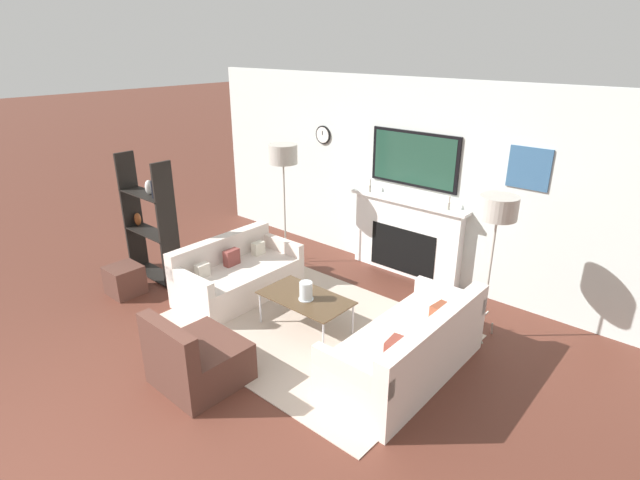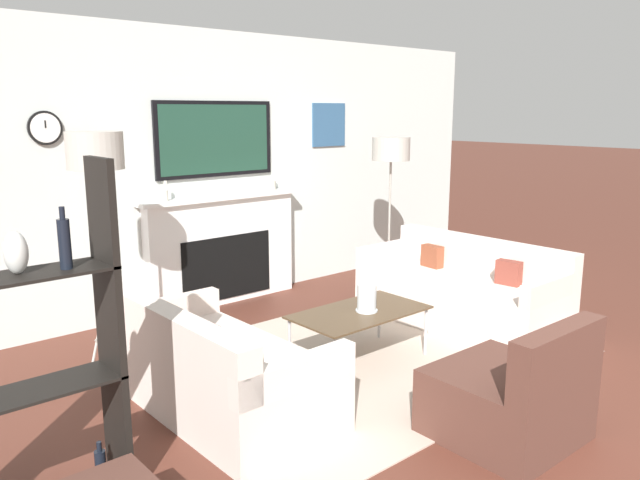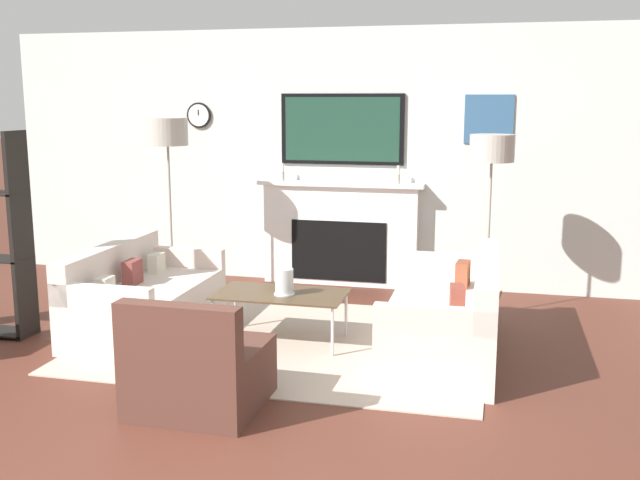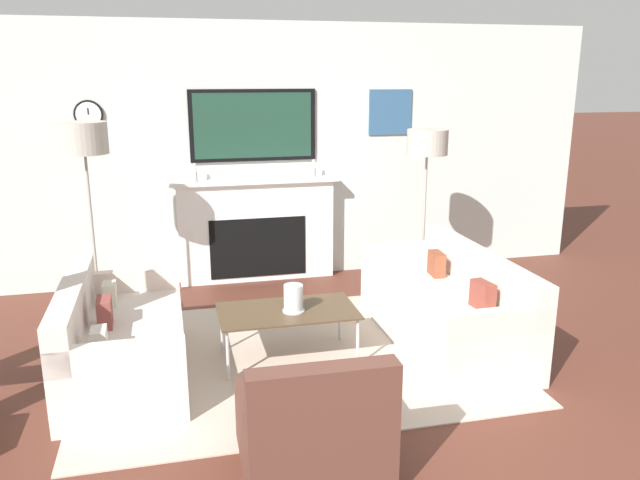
% 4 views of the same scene
% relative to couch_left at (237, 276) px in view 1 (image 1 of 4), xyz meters
% --- Properties ---
extents(ground_plane, '(60.00, 60.00, 0.00)m').
position_rel_couch_left_xyz_m(ground_plane, '(1.31, -2.65, -0.27)').
color(ground_plane, '#562B20').
extents(fireplace_wall, '(7.58, 0.28, 2.70)m').
position_rel_couch_left_xyz_m(fireplace_wall, '(1.31, 2.09, 0.96)').
color(fireplace_wall, silver).
rests_on(fireplace_wall, ground_plane).
extents(area_rug, '(3.22, 2.41, 0.01)m').
position_rel_couch_left_xyz_m(area_rug, '(1.31, 0.00, -0.26)').
color(area_rug, '#BBA797').
rests_on(area_rug, ground_plane).
extents(couch_left, '(0.85, 1.61, 0.73)m').
position_rel_couch_left_xyz_m(couch_left, '(0.00, 0.00, 0.00)').
color(couch_left, beige).
rests_on(couch_left, ground_plane).
extents(couch_right, '(0.83, 1.88, 0.77)m').
position_rel_couch_left_xyz_m(couch_right, '(2.61, 0.00, 0.02)').
color(couch_right, beige).
rests_on(couch_right, ground_plane).
extents(armchair, '(0.80, 0.78, 0.77)m').
position_rel_couch_left_xyz_m(armchair, '(1.13, -1.45, -0.01)').
color(armchair, '#503027').
rests_on(armchair, ground_plane).
extents(coffee_table, '(1.06, 0.59, 0.42)m').
position_rel_couch_left_xyz_m(coffee_table, '(1.26, -0.03, 0.12)').
color(coffee_table, '#4C3823').
rests_on(coffee_table, ground_plane).
extents(hurricane_candle, '(0.17, 0.17, 0.21)m').
position_rel_couch_left_xyz_m(hurricane_candle, '(1.30, -0.07, 0.24)').
color(hurricane_candle, silver).
rests_on(hurricane_candle, coffee_table).
extents(floor_lamp_left, '(0.40, 0.40, 1.79)m').
position_rel_couch_left_xyz_m(floor_lamp_left, '(-0.25, 1.16, 1.36)').
color(floor_lamp_left, '#9E998E').
rests_on(floor_lamp_left, ground_plane).
extents(floor_lamp_right, '(0.39, 0.39, 1.67)m').
position_rel_couch_left_xyz_m(floor_lamp_right, '(2.87, 1.16, 1.25)').
color(floor_lamp_right, '#9E998E').
rests_on(floor_lamp_right, ground_plane).
extents(shelf_unit, '(0.94, 0.28, 1.72)m').
position_rel_couch_left_xyz_m(shelf_unit, '(-1.30, -0.41, 0.56)').
color(shelf_unit, black).
rests_on(shelf_unit, ground_plane).
extents(ottoman, '(0.41, 0.41, 0.39)m').
position_rel_couch_left_xyz_m(ottoman, '(-1.14, -0.96, -0.07)').
color(ottoman, '#503027').
rests_on(ottoman, ground_plane).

